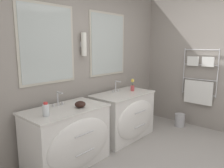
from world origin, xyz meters
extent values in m
cube|color=gray|center=(0.00, 1.87, 1.30)|extent=(5.34, 0.06, 2.60)
cube|color=#BCB7A8|center=(-0.72, 1.83, 1.61)|extent=(0.86, 0.02, 1.08)
cube|color=#B2BCBA|center=(-0.72, 1.82, 1.61)|extent=(0.79, 0.01, 1.01)
cube|color=#BCB7A8|center=(0.48, 1.83, 1.61)|extent=(0.86, 0.02, 1.08)
cube|color=#B2BCBA|center=(0.48, 1.82, 1.61)|extent=(0.79, 0.01, 1.01)
cylinder|color=white|center=(-0.12, 1.77, 1.61)|extent=(0.08, 0.08, 0.35)
cube|color=silver|center=(-0.12, 1.83, 1.61)|extent=(0.05, 0.02, 0.08)
cube|color=gray|center=(1.90, 0.83, 1.30)|extent=(0.06, 3.75, 2.60)
cylinder|color=silver|center=(1.84, 0.37, 1.09)|extent=(0.02, 0.02, 0.90)
cylinder|color=silver|center=(1.84, 1.01, 1.09)|extent=(0.02, 0.02, 0.90)
cylinder|color=silver|center=(1.84, 0.69, 1.51)|extent=(0.02, 0.64, 0.02)
cylinder|color=silver|center=(1.84, 0.69, 1.23)|extent=(0.02, 0.64, 0.02)
cylinder|color=silver|center=(1.84, 0.69, 0.95)|extent=(0.02, 0.64, 0.02)
cylinder|color=silver|center=(1.84, 0.69, 0.67)|extent=(0.02, 0.64, 0.02)
cube|color=white|center=(1.82, 0.69, 0.69)|extent=(0.04, 0.54, 0.45)
cube|color=white|center=(1.82, 0.55, 1.29)|extent=(0.04, 0.22, 0.18)
cube|color=white|center=(1.82, 0.83, 1.29)|extent=(0.04, 0.22, 0.18)
cube|color=white|center=(-0.72, 1.48, 0.38)|extent=(1.07, 0.59, 0.76)
ellipsoid|color=white|center=(-0.72, 1.18, 0.38)|extent=(0.98, 0.13, 0.64)
cube|color=silver|center=(-0.72, 1.48, 0.77)|extent=(1.10, 0.62, 0.03)
ellipsoid|color=white|center=(-0.72, 1.45, 0.75)|extent=(0.41, 0.36, 0.08)
cylinder|color=silver|center=(-0.72, 1.11, 0.53)|extent=(0.29, 0.01, 0.01)
cylinder|color=silver|center=(-0.72, 1.11, 0.29)|extent=(0.29, 0.01, 0.01)
cube|color=white|center=(0.48, 1.48, 0.38)|extent=(1.07, 0.59, 0.76)
ellipsoid|color=white|center=(0.48, 1.18, 0.38)|extent=(0.98, 0.13, 0.64)
cube|color=silver|center=(0.48, 1.48, 0.77)|extent=(1.10, 0.62, 0.03)
ellipsoid|color=white|center=(0.48, 1.45, 0.75)|extent=(0.41, 0.36, 0.08)
cylinder|color=silver|center=(0.48, 1.11, 0.53)|extent=(0.29, 0.01, 0.01)
cylinder|color=silver|center=(0.48, 1.11, 0.29)|extent=(0.29, 0.01, 0.01)
cylinder|color=silver|center=(-0.72, 1.65, 0.89)|extent=(0.02, 0.02, 0.20)
cylinder|color=silver|center=(-0.72, 1.59, 0.98)|extent=(0.02, 0.11, 0.02)
cylinder|color=silver|center=(-0.79, 1.65, 0.80)|extent=(0.03, 0.03, 0.04)
cylinder|color=silver|center=(-0.65, 1.65, 0.80)|extent=(0.03, 0.03, 0.04)
cylinder|color=silver|center=(0.48, 1.65, 0.89)|extent=(0.02, 0.02, 0.20)
cylinder|color=silver|center=(0.48, 1.59, 0.98)|extent=(0.02, 0.11, 0.02)
cylinder|color=silver|center=(0.41, 1.65, 0.80)|extent=(0.03, 0.03, 0.04)
cylinder|color=silver|center=(0.55, 1.65, 0.80)|extent=(0.03, 0.03, 0.04)
cylinder|color=silver|center=(-1.07, 1.38, 0.86)|extent=(0.07, 0.07, 0.14)
cylinder|color=red|center=(-1.07, 1.38, 0.94)|extent=(0.05, 0.05, 0.02)
ellipsoid|color=black|center=(-0.57, 1.36, 0.83)|extent=(0.14, 0.14, 0.09)
cylinder|color=#CC4C51|center=(0.74, 1.47, 0.84)|extent=(0.07, 0.07, 0.10)
cylinder|color=#477238|center=(0.74, 1.47, 0.93)|extent=(0.01, 0.01, 0.09)
sphere|color=#E5BF47|center=(0.74, 1.47, 0.97)|extent=(0.06, 0.06, 0.06)
cylinder|color=#B7B7BC|center=(1.62, 0.94, 0.13)|extent=(0.19, 0.19, 0.25)
torus|color=#B7B7BC|center=(1.62, 0.94, 0.25)|extent=(0.20, 0.20, 0.01)
camera|label=1|loc=(-2.37, -0.81, 1.61)|focal=35.00mm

